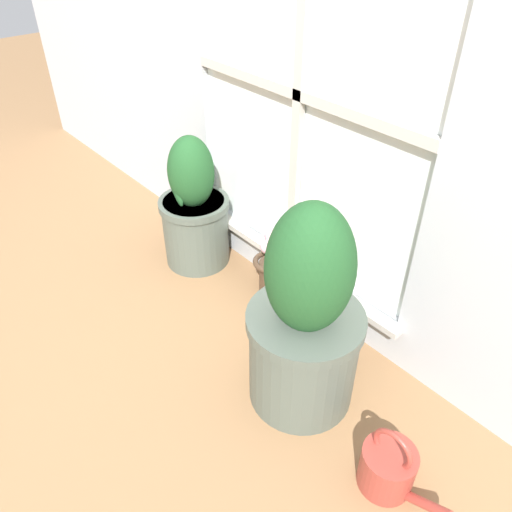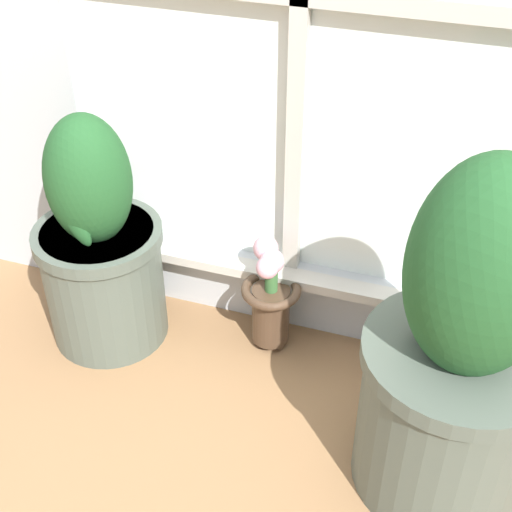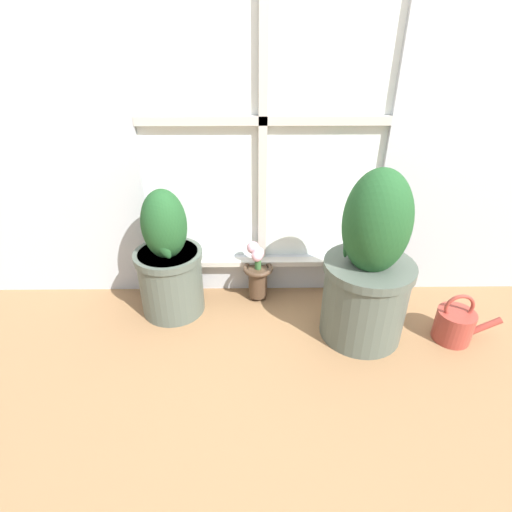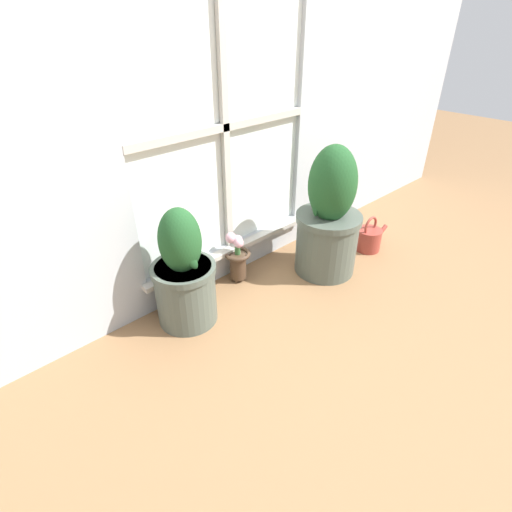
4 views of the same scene
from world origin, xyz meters
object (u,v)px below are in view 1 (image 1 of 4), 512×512
Objects in this scene: potted_plant_left at (194,212)px; flower_vase at (270,265)px; potted_plant_right at (305,324)px; watering_can at (388,468)px.

potted_plant_left reaches higher than flower_vase.
potted_plant_right reaches higher than potted_plant_left.
potted_plant_right is 2.48× the size of flower_vase.
potted_plant_right is at bearing -12.08° from potted_plant_left.
potted_plant_left is 0.81× the size of potted_plant_right.
flower_vase is at bearing 12.03° from potted_plant_left.
potted_plant_left is at bearing 169.69° from watering_can.
flower_vase is (0.38, 0.08, -0.10)m from potted_plant_left.
flower_vase is 0.86m from watering_can.
potted_plant_right is 0.52m from flower_vase.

